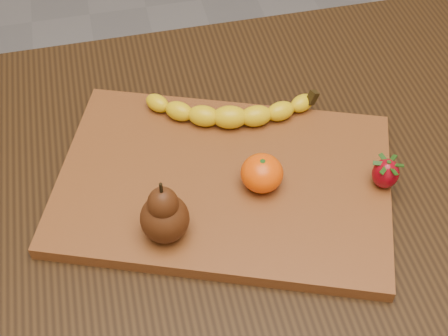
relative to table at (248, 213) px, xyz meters
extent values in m
cube|color=black|center=(0.00, 0.00, 0.08)|extent=(1.00, 0.70, 0.04)
cylinder|color=black|center=(-0.45, 0.30, -0.30)|extent=(0.05, 0.05, 0.72)
cylinder|color=black|center=(0.45, 0.30, -0.30)|extent=(0.05, 0.05, 0.72)
cube|color=brown|center=(-0.04, -0.02, 0.11)|extent=(0.53, 0.44, 0.02)
ellipsoid|color=#E74802|center=(0.00, -0.04, 0.14)|extent=(0.06, 0.06, 0.05)
camera|label=1|loc=(-0.16, -0.55, 0.77)|focal=50.00mm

